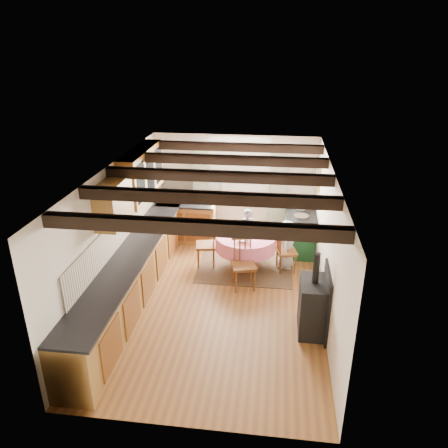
# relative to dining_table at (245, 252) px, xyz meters

# --- Properties ---
(floor) EXTENTS (3.60, 5.50, 0.00)m
(floor) POSITION_rel_dining_table_xyz_m (-0.37, -1.27, -0.36)
(floor) COLOR #915E26
(floor) RESTS_ON ground
(ceiling) EXTENTS (3.60, 5.50, 0.00)m
(ceiling) POSITION_rel_dining_table_xyz_m (-0.37, -1.27, 2.04)
(ceiling) COLOR white
(ceiling) RESTS_ON ground
(wall_back) EXTENTS (3.60, 0.00, 2.40)m
(wall_back) POSITION_rel_dining_table_xyz_m (-0.37, 1.48, 0.84)
(wall_back) COLOR silver
(wall_back) RESTS_ON ground
(wall_front) EXTENTS (3.60, 0.00, 2.40)m
(wall_front) POSITION_rel_dining_table_xyz_m (-0.37, -4.02, 0.84)
(wall_front) COLOR silver
(wall_front) RESTS_ON ground
(wall_left) EXTENTS (0.00, 5.50, 2.40)m
(wall_left) POSITION_rel_dining_table_xyz_m (-2.17, -1.27, 0.84)
(wall_left) COLOR silver
(wall_left) RESTS_ON ground
(wall_right) EXTENTS (0.00, 5.50, 2.40)m
(wall_right) POSITION_rel_dining_table_xyz_m (1.43, -1.27, 0.84)
(wall_right) COLOR silver
(wall_right) RESTS_ON ground
(beam_a) EXTENTS (3.60, 0.16, 0.16)m
(beam_a) POSITION_rel_dining_table_xyz_m (-0.37, -3.27, 1.95)
(beam_a) COLOR black
(beam_a) RESTS_ON ceiling
(beam_b) EXTENTS (3.60, 0.16, 0.16)m
(beam_b) POSITION_rel_dining_table_xyz_m (-0.37, -2.27, 1.95)
(beam_b) COLOR black
(beam_b) RESTS_ON ceiling
(beam_c) EXTENTS (3.60, 0.16, 0.16)m
(beam_c) POSITION_rel_dining_table_xyz_m (-0.37, -1.27, 1.95)
(beam_c) COLOR black
(beam_c) RESTS_ON ceiling
(beam_d) EXTENTS (3.60, 0.16, 0.16)m
(beam_d) POSITION_rel_dining_table_xyz_m (-0.37, -0.27, 1.95)
(beam_d) COLOR black
(beam_d) RESTS_ON ceiling
(beam_e) EXTENTS (3.60, 0.16, 0.16)m
(beam_e) POSITION_rel_dining_table_xyz_m (-0.37, 0.73, 1.95)
(beam_e) COLOR black
(beam_e) RESTS_ON ceiling
(splash_left) EXTENTS (0.02, 4.50, 0.55)m
(splash_left) POSITION_rel_dining_table_xyz_m (-2.15, -0.97, 0.84)
(splash_left) COLOR beige
(splash_left) RESTS_ON wall_left
(splash_back) EXTENTS (1.40, 0.02, 0.55)m
(splash_back) POSITION_rel_dining_table_xyz_m (-1.37, 1.46, 0.84)
(splash_back) COLOR beige
(splash_back) RESTS_ON wall_back
(base_cabinet_left) EXTENTS (0.60, 5.30, 0.88)m
(base_cabinet_left) POSITION_rel_dining_table_xyz_m (-1.87, -1.27, 0.08)
(base_cabinet_left) COLOR olive
(base_cabinet_left) RESTS_ON floor
(base_cabinet_back) EXTENTS (1.30, 0.60, 0.88)m
(base_cabinet_back) POSITION_rel_dining_table_xyz_m (-1.42, 1.18, 0.08)
(base_cabinet_back) COLOR olive
(base_cabinet_back) RESTS_ON floor
(worktop_left) EXTENTS (0.64, 5.30, 0.04)m
(worktop_left) POSITION_rel_dining_table_xyz_m (-1.85, -1.27, 0.54)
(worktop_left) COLOR black
(worktop_left) RESTS_ON base_cabinet_left
(worktop_back) EXTENTS (1.30, 0.64, 0.04)m
(worktop_back) POSITION_rel_dining_table_xyz_m (-1.42, 1.16, 0.54)
(worktop_back) COLOR black
(worktop_back) RESTS_ON base_cabinet_back
(wall_cabinet_glass) EXTENTS (0.34, 1.80, 0.90)m
(wall_cabinet_glass) POSITION_rel_dining_table_xyz_m (-2.00, -0.07, 1.59)
(wall_cabinet_glass) COLOR olive
(wall_cabinet_glass) RESTS_ON wall_left
(wall_cabinet_solid) EXTENTS (0.34, 0.90, 0.70)m
(wall_cabinet_solid) POSITION_rel_dining_table_xyz_m (-2.00, -1.57, 1.54)
(wall_cabinet_solid) COLOR olive
(wall_cabinet_solid) RESTS_ON wall_left
(window_frame) EXTENTS (1.34, 0.03, 1.54)m
(window_frame) POSITION_rel_dining_table_xyz_m (-0.27, 1.47, 1.24)
(window_frame) COLOR white
(window_frame) RESTS_ON wall_back
(window_pane) EXTENTS (1.20, 0.01, 1.40)m
(window_pane) POSITION_rel_dining_table_xyz_m (-0.27, 1.47, 1.24)
(window_pane) COLOR white
(window_pane) RESTS_ON wall_back
(curtain_left) EXTENTS (0.35, 0.10, 2.10)m
(curtain_left) POSITION_rel_dining_table_xyz_m (-1.12, 1.38, 0.74)
(curtain_left) COLOR #A6B58D
(curtain_left) RESTS_ON wall_back
(curtain_right) EXTENTS (0.35, 0.10, 2.10)m
(curtain_right) POSITION_rel_dining_table_xyz_m (0.58, 1.38, 0.74)
(curtain_right) COLOR #A6B58D
(curtain_right) RESTS_ON wall_back
(curtain_rod) EXTENTS (2.00, 0.03, 0.03)m
(curtain_rod) POSITION_rel_dining_table_xyz_m (-0.27, 1.38, 1.84)
(curtain_rod) COLOR black
(curtain_rod) RESTS_ON wall_back
(wall_picture) EXTENTS (0.04, 0.50, 0.60)m
(wall_picture) POSITION_rel_dining_table_xyz_m (1.40, 1.03, 1.34)
(wall_picture) COLOR gold
(wall_picture) RESTS_ON wall_right
(wall_plate) EXTENTS (0.30, 0.02, 0.30)m
(wall_plate) POSITION_rel_dining_table_xyz_m (0.68, 1.45, 1.34)
(wall_plate) COLOR silver
(wall_plate) RESTS_ON wall_back
(rug) EXTENTS (1.89, 1.47, 0.01)m
(rug) POSITION_rel_dining_table_xyz_m (0.00, 0.00, -0.36)
(rug) COLOR brown
(rug) RESTS_ON floor
(dining_table) EXTENTS (1.20, 1.20, 0.72)m
(dining_table) POSITION_rel_dining_table_xyz_m (0.00, 0.00, 0.00)
(dining_table) COLOR #DB6E76
(dining_table) RESTS_ON floor
(chair_near) EXTENTS (0.53, 0.54, 0.99)m
(chair_near) POSITION_rel_dining_table_xyz_m (0.03, -0.75, 0.13)
(chair_near) COLOR brown
(chair_near) RESTS_ON floor
(chair_left) EXTENTS (0.49, 0.47, 0.96)m
(chair_left) POSITION_rel_dining_table_xyz_m (-0.81, 0.03, 0.12)
(chair_left) COLOR brown
(chair_left) RESTS_ON floor
(chair_right) EXTENTS (0.48, 0.47, 0.90)m
(chair_right) POSITION_rel_dining_table_xyz_m (0.81, 0.01, 0.09)
(chair_right) COLOR brown
(chair_right) RESTS_ON floor
(aga_range) EXTENTS (0.64, 0.99, 0.91)m
(aga_range) POSITION_rel_dining_table_xyz_m (1.10, 0.89, 0.09)
(aga_range) COLOR #164825
(aga_range) RESTS_ON floor
(cast_iron_stove) EXTENTS (0.41, 0.69, 1.38)m
(cast_iron_stove) POSITION_rel_dining_table_xyz_m (1.21, -1.91, 0.33)
(cast_iron_stove) COLOR black
(cast_iron_stove) RESTS_ON floor
(child_far) EXTENTS (0.42, 0.32, 1.04)m
(child_far) POSITION_rel_dining_table_xyz_m (-0.02, 0.63, 0.16)
(child_far) COLOR #525861
(child_far) RESTS_ON floor
(child_right) EXTENTS (0.42, 0.55, 1.02)m
(child_right) POSITION_rel_dining_table_xyz_m (0.81, 0.14, 0.15)
(child_right) COLOR beige
(child_right) RESTS_ON floor
(bowl_a) EXTENTS (0.24, 0.24, 0.05)m
(bowl_a) POSITION_rel_dining_table_xyz_m (-0.04, -0.28, 0.39)
(bowl_a) COLOR silver
(bowl_a) RESTS_ON dining_table
(bowl_b) EXTENTS (0.27, 0.27, 0.06)m
(bowl_b) POSITION_rel_dining_table_xyz_m (-0.04, 0.01, 0.39)
(bowl_b) COLOR silver
(bowl_b) RESTS_ON dining_table
(cup) EXTENTS (0.10, 0.10, 0.09)m
(cup) POSITION_rel_dining_table_xyz_m (0.07, -0.33, 0.40)
(cup) COLOR silver
(cup) RESTS_ON dining_table
(canister_tall) EXTENTS (0.15, 0.15, 0.26)m
(canister_tall) POSITION_rel_dining_table_xyz_m (-1.60, 1.18, 0.69)
(canister_tall) COLOR #262628
(canister_tall) RESTS_ON worktop_back
(canister_wide) EXTENTS (0.20, 0.20, 0.22)m
(canister_wide) POSITION_rel_dining_table_xyz_m (-1.29, 1.31, 0.67)
(canister_wide) COLOR #262628
(canister_wide) RESTS_ON worktop_back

